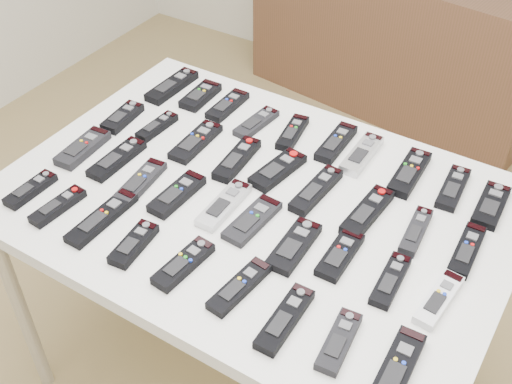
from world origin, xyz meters
The scene contains 40 objects.
table centered at (-0.05, 0.06, 0.72)m, with size 1.25×0.88×0.78m.
sideboard centered at (-0.34, 1.78, 0.36)m, with size 1.43×0.38×0.72m, color #4F341F.
remote_0 centered at (-0.54, 0.36, 0.79)m, with size 0.06×0.20×0.02m, color black.
remote_1 centered at (-0.43, 0.36, 0.79)m, with size 0.06×0.15×0.02m, color black.
remote_2 centered at (-0.33, 0.36, 0.79)m, with size 0.05×0.16×0.02m, color black.
remote_3 centered at (-0.21, 0.33, 0.79)m, with size 0.05×0.16×0.02m, color black.
remote_4 centered at (-0.10, 0.34, 0.79)m, with size 0.05×0.16×0.02m, color black.
remote_5 centered at (0.02, 0.36, 0.79)m, with size 0.05×0.18×0.02m, color black.
remote_6 centered at (0.11, 0.35, 0.79)m, with size 0.05×0.18×0.02m, color #B7B7BC.
remote_7 centered at (0.24, 0.35, 0.79)m, with size 0.06×0.19×0.02m, color black.
remote_8 centered at (0.36, 0.35, 0.79)m, with size 0.05×0.17×0.02m, color black.
remote_9 centered at (0.46, 0.34, 0.79)m, with size 0.06×0.16×0.02m, color black.
remote_10 centered at (-0.55, 0.15, 0.79)m, with size 0.05×0.14×0.02m, color black.
remote_11 centered at (-0.44, 0.16, 0.79)m, with size 0.04×0.14×0.02m, color black.
remote_12 centered at (-0.31, 0.16, 0.79)m, with size 0.06×0.18×0.02m, color black.
remote_13 centered at (-0.17, 0.16, 0.79)m, with size 0.05×0.18×0.02m, color black.
remote_14 centered at (-0.05, 0.18, 0.79)m, with size 0.06×0.17×0.02m, color black.
remote_15 centered at (0.07, 0.16, 0.79)m, with size 0.05×0.19×0.02m, color black.
remote_16 centered at (0.21, 0.15, 0.79)m, with size 0.05×0.19×0.02m, color black.
remote_17 centered at (0.34, 0.15, 0.79)m, with size 0.04×0.16×0.02m, color black.
remote_18 centered at (0.46, 0.16, 0.79)m, with size 0.05×0.17×0.02m, color black.
remote_19 centered at (-0.55, -0.02, 0.79)m, with size 0.06×0.17×0.02m, color black.
remote_20 centered at (-0.44, -0.01, 0.79)m, with size 0.05×0.18×0.02m, color black.
remote_21 centered at (-0.32, -0.05, 0.79)m, with size 0.05×0.17×0.02m, color black.
remote_22 centered at (-0.21, -0.04, 0.79)m, with size 0.06×0.17×0.02m, color black.
remote_23 centered at (-0.09, -0.01, 0.79)m, with size 0.05×0.18×0.02m, color #B7B7BC.
remote_24 centered at (-0.01, -0.02, 0.79)m, with size 0.06×0.17×0.02m, color black.
remote_25 centered at (0.12, -0.04, 0.79)m, with size 0.06×0.17×0.02m, color black.
remote_26 centered at (0.22, -0.01, 0.79)m, with size 0.05×0.16×0.02m, color black.
remote_27 centered at (0.35, -0.02, 0.79)m, with size 0.04×0.16×0.02m, color black.
remote_28 centered at (0.45, -0.01, 0.79)m, with size 0.05×0.16×0.02m, color silver.
remote_29 centered at (-0.54, -0.22, 0.79)m, with size 0.04×0.14×0.02m, color black.
remote_30 centered at (-0.43, -0.23, 0.79)m, with size 0.04×0.15×0.02m, color black.
remote_31 centered at (-0.32, -0.20, 0.79)m, with size 0.05×0.21×0.02m, color black.
remote_32 centered at (-0.19, -0.23, 0.79)m, with size 0.05×0.14×0.02m, color black.
remote_33 centered at (-0.06, -0.22, 0.79)m, with size 0.05×0.16×0.02m, color black.
remote_34 centered at (0.08, -0.21, 0.79)m, with size 0.05×0.17×0.02m, color black.
remote_35 centered at (0.21, -0.23, 0.79)m, with size 0.05×0.18×0.02m, color black.
remote_36 centered at (0.32, -0.22, 0.79)m, with size 0.05×0.15×0.02m, color black.
remote_37 centered at (0.45, -0.22, 0.79)m, with size 0.05×0.19×0.02m, color black.
Camera 1 is at (0.59, -0.95, 1.84)m, focal length 45.00 mm.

